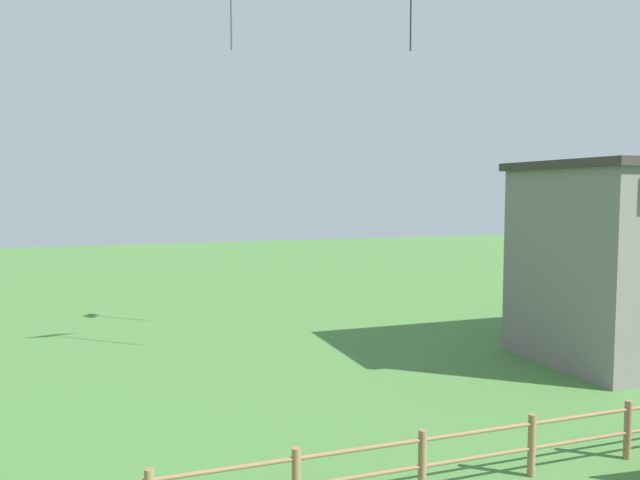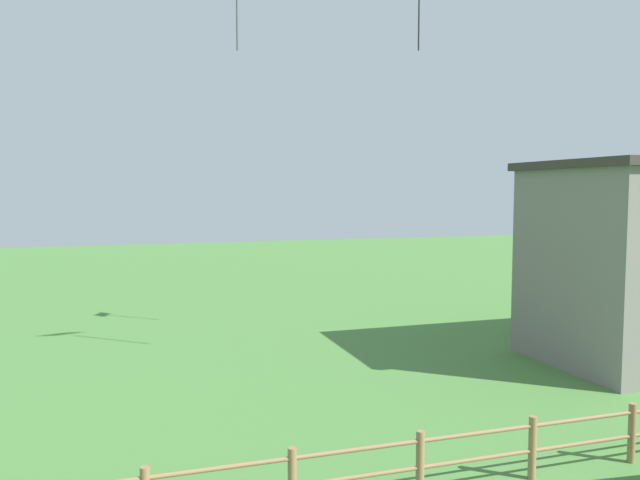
{
  "view_description": "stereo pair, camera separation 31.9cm",
  "coord_description": "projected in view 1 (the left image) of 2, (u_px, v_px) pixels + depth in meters",
  "views": [
    {
      "loc": [
        -3.81,
        -1.46,
        5.04
      ],
      "look_at": [
        0.0,
        9.38,
        4.14
      ],
      "focal_mm": 35.0,
      "sensor_mm": 36.0,
      "label": 1
    },
    {
      "loc": [
        -3.51,
        -1.56,
        5.04
      ],
      "look_at": [
        0.0,
        9.38,
        4.14
      ],
      "focal_mm": 35.0,
      "sensor_mm": 36.0,
      "label": 2
    }
  ],
  "objects": [
    {
      "name": "wooden_fence",
      "position": [
        362.0,
        468.0,
        9.92
      ],
      "size": [
        19.73,
        0.14,
        1.12
      ],
      "color": "olive",
      "rests_on": "ground_plane"
    }
  ]
}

